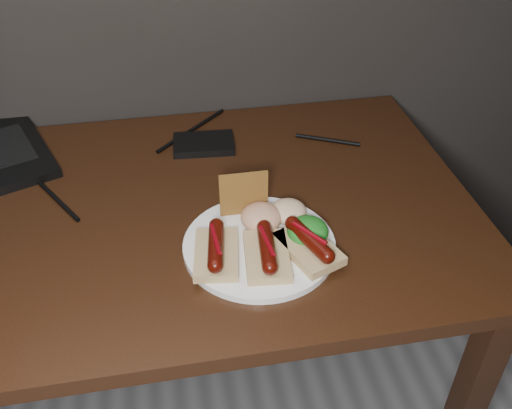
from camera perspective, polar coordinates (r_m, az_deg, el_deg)
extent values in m
cube|color=black|center=(1.08, -15.79, -1.79)|extent=(1.40, 0.70, 0.03)
cube|color=black|center=(1.62, 10.39, -2.68)|extent=(0.05, 0.05, 0.72)
cube|color=black|center=(1.22, -5.26, 6.05)|extent=(0.13, 0.09, 0.02)
cylinder|color=black|center=(1.13, -19.47, 0.67)|extent=(0.10, 0.16, 0.01)
cylinder|color=black|center=(1.28, -6.48, 7.40)|extent=(0.16, 0.16, 0.01)
cylinder|color=black|center=(1.25, 7.18, 6.43)|extent=(0.13, 0.07, 0.01)
cylinder|color=white|center=(0.96, 0.32, -4.10)|extent=(0.33, 0.33, 0.01)
cube|color=#DFC783|center=(0.93, -3.99, -4.99)|extent=(0.09, 0.12, 0.02)
cylinder|color=#4B0D05|center=(0.91, -4.04, -4.05)|extent=(0.04, 0.10, 0.02)
sphere|color=#4B0D05|center=(0.88, -4.10, -6.12)|extent=(0.03, 0.02, 0.02)
sphere|color=#4B0D05|center=(0.95, -3.98, -2.13)|extent=(0.03, 0.02, 0.02)
cylinder|color=#63040B|center=(0.90, -4.08, -3.46)|extent=(0.01, 0.07, 0.01)
cube|color=#DFC783|center=(0.92, 1.08, -5.18)|extent=(0.08, 0.12, 0.02)
cylinder|color=#4B0D05|center=(0.91, 1.10, -4.24)|extent=(0.03, 0.10, 0.02)
sphere|color=#4B0D05|center=(0.87, 1.41, -6.32)|extent=(0.03, 0.02, 0.02)
sphere|color=#4B0D05|center=(0.94, 0.81, -2.30)|extent=(0.03, 0.02, 0.02)
cylinder|color=#63040B|center=(0.90, 1.11, -3.64)|extent=(0.02, 0.07, 0.01)
cube|color=#DFC783|center=(0.94, 5.27, -4.42)|extent=(0.11, 0.13, 0.02)
cylinder|color=#4B0D05|center=(0.92, 5.34, -3.48)|extent=(0.06, 0.10, 0.02)
sphere|color=#4B0D05|center=(0.90, 7.15, -5.16)|extent=(0.03, 0.02, 0.02)
sphere|color=#4B0D05|center=(0.95, 3.65, -1.88)|extent=(0.03, 0.02, 0.02)
cylinder|color=#63040B|center=(0.92, 5.39, -2.89)|extent=(0.05, 0.06, 0.01)
cube|color=#99602A|center=(0.99, -1.24, 1.08)|extent=(0.08, 0.01, 0.08)
ellipsoid|color=#195D12|center=(0.95, 5.18, -2.63)|extent=(0.07, 0.07, 0.04)
ellipsoid|color=#9C160F|center=(0.98, 0.54, -1.25)|extent=(0.07, 0.07, 0.04)
ellipsoid|color=beige|center=(0.99, 3.25, -0.70)|extent=(0.06, 0.06, 0.04)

